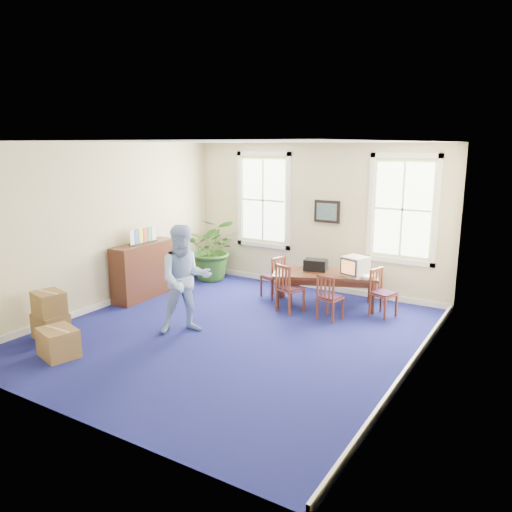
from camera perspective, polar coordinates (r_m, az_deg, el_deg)
The scene contains 25 objects.
floor at distance 8.66m, azimuth -2.66°, elevation -8.77°, with size 6.50×6.50×0.00m, color navy.
ceiling at distance 8.06m, azimuth -2.90°, elevation 12.91°, with size 6.50×6.50×0.00m, color white.
wall_back at distance 11.01m, azimuth 6.76°, elevation 4.43°, with size 6.50×6.50×0.00m, color beige.
wall_front at distance 5.88m, azimuth -20.83°, elevation -3.60°, with size 6.50×6.50×0.00m, color beige.
wall_left at distance 10.18m, azimuth -16.94°, elevation 3.28°, with size 6.50×6.50×0.00m, color beige.
wall_right at distance 7.02m, azimuth 17.97°, elevation -0.84°, with size 6.50×6.50×0.00m, color beige.
baseboard_back at distance 11.31m, azimuth 6.50°, elevation -3.34°, with size 6.00×0.04×0.12m, color white.
baseboard_left at distance 10.50m, azimuth -16.29°, elevation -5.04°, with size 0.04×6.50×0.12m, color white.
baseboard_right at distance 7.52m, azimuth 16.93°, elevation -12.30°, with size 0.04×6.50×0.12m, color white.
window_left at distance 11.56m, azimuth 0.86°, elevation 6.40°, with size 1.40×0.12×2.20m, color white, non-canonical shape.
window_right at distance 10.32m, azimuth 16.42°, elevation 5.13°, with size 1.40×0.12×2.20m, color white, non-canonical shape.
wall_picture at distance 10.83m, azimuth 8.12°, elevation 5.05°, with size 0.58×0.06×0.48m, color black, non-canonical shape.
conference_table at distance 10.04m, azimuth 7.85°, elevation -3.76°, with size 2.02×0.92×0.69m, color #4A2415, non-canonical shape.
crt_tv at distance 9.73m, azimuth 11.27°, elevation -1.15°, with size 0.42×0.46×0.38m, color #B7B7BC, non-canonical shape.
game_console at distance 9.65m, azimuth 12.66°, elevation -2.35°, with size 0.17×0.21×0.05m, color white.
equipment_bag at distance 10.05m, azimuth 6.84°, elevation -1.02°, with size 0.45×0.29×0.22m, color black.
chair_near_left at distance 9.58m, azimuth 3.95°, elevation -3.66°, with size 0.43×0.43×0.95m, color brown, non-canonical shape.
chair_near_right at distance 9.26m, azimuth 8.50°, elevation -4.65°, with size 0.39×0.39×0.86m, color brown, non-canonical shape.
chair_end_left at distance 10.52m, azimuth 1.91°, elevation -2.32°, with size 0.40×0.40×0.89m, color brown, non-canonical shape.
chair_end_right at distance 9.63m, azimuth 14.39°, elevation -4.14°, with size 0.40×0.40×0.89m, color brown, non-canonical shape.
man at distance 8.51m, azimuth -8.11°, elevation -2.67°, with size 0.91×0.70×1.86m, color #9BBAF0.
credenza at distance 10.71m, azimuth -12.68°, elevation -1.45°, with size 0.44×1.55×1.22m, color #4A2415.
brochure_rack at distance 10.53m, azimuth -12.80°, elevation 2.65°, with size 0.14×0.77×0.34m, color #99999E, non-canonical shape.
potted_plant at distance 11.81m, azimuth -4.91°, elevation 0.85°, with size 1.35×1.18×1.50m, color #2A591B.
cardboard_boxes at distance 8.87m, azimuth -21.13°, elevation -6.24°, with size 1.47×1.47×0.84m, color olive, non-canonical shape.
Camera 1 is at (4.53, -6.67, 3.17)m, focal length 35.00 mm.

